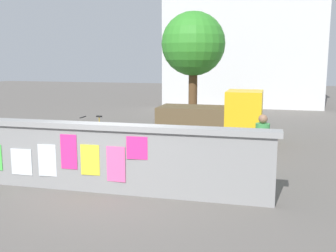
{
  "coord_description": "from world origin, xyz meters",
  "views": [
    {
      "loc": [
        3.15,
        -8.08,
        2.96
      ],
      "look_at": [
        0.49,
        2.67,
        1.08
      ],
      "focal_mm": 43.04,
      "sensor_mm": 36.0,
      "label": 1
    }
  ],
  "objects_px": {
    "motorcycle": "(64,155)",
    "auto_rickshaw_truck": "(215,117)",
    "person_walking": "(262,140)",
    "bicycle_far": "(185,157)",
    "bicycle_near": "(96,132)",
    "tree_roadside": "(193,45)"
  },
  "relations": [
    {
      "from": "motorcycle",
      "to": "auto_rickshaw_truck",
      "type": "bearing_deg",
      "value": 54.64
    },
    {
      "from": "auto_rickshaw_truck",
      "to": "bicycle_near",
      "type": "distance_m",
      "value": 4.27
    },
    {
      "from": "bicycle_near",
      "to": "person_walking",
      "type": "xyz_separation_m",
      "value": [
        5.79,
        -3.16,
        0.62
      ]
    },
    {
      "from": "person_walking",
      "to": "bicycle_far",
      "type": "bearing_deg",
      "value": 171.08
    },
    {
      "from": "bicycle_near",
      "to": "tree_roadside",
      "type": "relative_size",
      "value": 0.35
    },
    {
      "from": "motorcycle",
      "to": "person_walking",
      "type": "xyz_separation_m",
      "value": [
        5.02,
        0.57,
        0.52
      ]
    },
    {
      "from": "auto_rickshaw_truck",
      "to": "person_walking",
      "type": "bearing_deg",
      "value": -68.13
    },
    {
      "from": "auto_rickshaw_truck",
      "to": "bicycle_near",
      "type": "relative_size",
      "value": 2.12
    },
    {
      "from": "bicycle_near",
      "to": "person_walking",
      "type": "relative_size",
      "value": 1.06
    },
    {
      "from": "motorcycle",
      "to": "person_walking",
      "type": "relative_size",
      "value": 1.17
    },
    {
      "from": "motorcycle",
      "to": "tree_roadside",
      "type": "height_order",
      "value": "tree_roadside"
    },
    {
      "from": "person_walking",
      "to": "tree_roadside",
      "type": "distance_m",
      "value": 8.4
    },
    {
      "from": "auto_rickshaw_truck",
      "to": "tree_roadside",
      "type": "xyz_separation_m",
      "value": [
        -1.4,
        3.25,
        2.62
      ]
    },
    {
      "from": "bicycle_near",
      "to": "bicycle_far",
      "type": "height_order",
      "value": "same"
    },
    {
      "from": "auto_rickshaw_truck",
      "to": "motorcycle",
      "type": "distance_m",
      "value": 5.8
    },
    {
      "from": "auto_rickshaw_truck",
      "to": "tree_roadside",
      "type": "distance_m",
      "value": 4.4
    },
    {
      "from": "bicycle_far",
      "to": "tree_roadside",
      "type": "relative_size",
      "value": 0.33
    },
    {
      "from": "bicycle_near",
      "to": "motorcycle",
      "type": "bearing_deg",
      "value": -78.25
    },
    {
      "from": "tree_roadside",
      "to": "person_walking",
      "type": "bearing_deg",
      "value": -67.46
    },
    {
      "from": "bicycle_near",
      "to": "bicycle_far",
      "type": "xyz_separation_m",
      "value": [
        3.83,
        -2.85,
        0.0
      ]
    },
    {
      "from": "bicycle_far",
      "to": "bicycle_near",
      "type": "bearing_deg",
      "value": 143.3
    },
    {
      "from": "auto_rickshaw_truck",
      "to": "person_walking",
      "type": "xyz_separation_m",
      "value": [
        1.67,
        -4.15,
        0.09
      ]
    }
  ]
}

